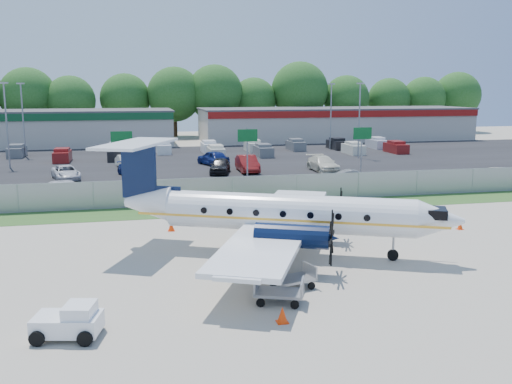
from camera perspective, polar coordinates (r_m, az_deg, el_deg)
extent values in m
plane|color=#B1A795|center=(29.36, 2.57, -6.50)|extent=(170.00, 170.00, 0.00)
cube|color=#2D561E|center=(40.70, -1.85, -1.68)|extent=(170.00, 4.00, 0.02)
cube|color=black|center=(47.46, -3.43, 0.06)|extent=(170.00, 8.00, 0.02)
cube|color=black|center=(68.04, -6.28, 3.17)|extent=(170.00, 32.00, 0.02)
cube|color=gray|center=(42.44, -2.36, 0.18)|extent=(120.00, 0.02, 1.90)
cube|color=gray|center=(42.27, -2.37, 1.49)|extent=(120.00, 0.06, 0.06)
cube|color=gray|center=(42.62, -2.35, -1.07)|extent=(120.00, 0.06, 0.06)
cube|color=#BDB6AB|center=(90.83, -23.24, 5.78)|extent=(46.00, 12.00, 5.00)
cube|color=#474749|center=(90.69, -23.35, 7.43)|extent=(46.40, 12.40, 0.24)
cube|color=#0F4723|center=(84.74, -24.07, 6.80)|extent=(46.00, 0.20, 1.00)
cube|color=#BDB6AB|center=(95.35, 7.98, 6.70)|extent=(44.00, 12.00, 5.00)
cube|color=#474749|center=(95.22, 8.02, 8.27)|extent=(44.40, 12.40, 0.24)
cube|color=maroon|center=(89.56, 9.39, 7.71)|extent=(44.00, 0.20, 1.00)
cylinder|color=gray|center=(50.47, -13.22, 3.28)|extent=(0.14, 0.14, 5.00)
cube|color=#0C5923|center=(50.13, -13.30, 5.30)|extent=(1.80, 0.08, 1.10)
cylinder|color=gray|center=(51.52, -0.88, 3.70)|extent=(0.14, 0.14, 5.00)
cube|color=#0C5923|center=(51.20, -0.85, 5.68)|extent=(1.80, 0.08, 1.10)
cylinder|color=gray|center=(54.81, 10.48, 3.93)|extent=(0.14, 0.14, 5.00)
cube|color=#0C5923|center=(54.51, 10.61, 5.79)|extent=(1.80, 0.08, 1.10)
cylinder|color=gray|center=(66.43, -23.66, 6.07)|extent=(0.18, 0.18, 9.00)
cube|color=gray|center=(66.31, -23.95, 9.95)|extent=(0.90, 0.35, 0.18)
cylinder|color=gray|center=(70.75, 10.28, 6.99)|extent=(0.18, 0.18, 9.00)
cube|color=gray|center=(70.63, 10.40, 10.64)|extent=(0.90, 0.35, 0.18)
cylinder|color=gray|center=(76.25, -22.26, 6.63)|extent=(0.18, 0.18, 9.00)
cube|color=gray|center=(76.15, -22.49, 10.00)|extent=(0.90, 0.35, 0.18)
cylinder|color=gray|center=(80.05, 7.49, 7.45)|extent=(0.18, 0.18, 9.00)
cube|color=gray|center=(79.94, 7.57, 10.67)|extent=(0.90, 0.35, 0.18)
cylinder|color=white|center=(29.30, 3.31, -2.13)|extent=(12.33, 7.06, 1.93)
cone|color=white|center=(29.15, 17.98, -2.70)|extent=(2.84, 2.69, 1.93)
cone|color=white|center=(31.33, -10.67, -1.09)|extent=(3.20, 2.86, 1.93)
cube|color=black|center=(29.05, 17.62, -2.00)|extent=(1.38, 1.58, 0.46)
cube|color=white|center=(29.51, 2.33, -3.14)|extent=(10.43, 17.58, 0.22)
cylinder|color=black|center=(26.48, 3.62, -4.40)|extent=(3.60, 2.46, 1.12)
cylinder|color=black|center=(32.16, 5.19, -1.76)|extent=(3.60, 2.46, 1.12)
cube|color=black|center=(31.24, -11.63, 2.06)|extent=(1.83, 0.97, 2.94)
cube|color=white|center=(31.10, -11.91, 4.74)|extent=(4.85, 6.73, 0.14)
cylinder|color=gray|center=(29.37, 13.56, -5.44)|extent=(0.12, 0.12, 1.32)
cylinder|color=black|center=(29.47, 13.52, -6.15)|extent=(0.59, 0.40, 0.57)
cylinder|color=black|center=(27.07, 1.23, -7.25)|extent=(0.76, 0.64, 0.65)
cylinder|color=black|center=(32.64, 3.20, -4.17)|extent=(0.76, 0.64, 0.65)
cube|color=white|center=(21.25, -18.34, -12.40)|extent=(2.48, 1.81, 0.63)
cube|color=white|center=(20.93, -17.23, -11.24)|extent=(1.22, 1.35, 0.45)
cube|color=black|center=(20.81, -16.15, -11.25)|extent=(0.38, 1.00, 0.36)
cylinder|color=black|center=(21.00, -21.06, -13.51)|extent=(0.57, 0.31, 0.54)
cylinder|color=black|center=(22.20, -19.74, -12.10)|extent=(0.57, 0.31, 0.54)
cylinder|color=black|center=(20.49, -16.73, -13.86)|extent=(0.57, 0.31, 0.54)
cylinder|color=black|center=(21.71, -15.65, -12.38)|extent=(0.57, 0.31, 0.54)
cube|color=gray|center=(23.21, 2.33, -10.03)|extent=(2.23, 1.79, 0.12)
cube|color=gray|center=(23.23, 0.06, -9.24)|extent=(0.50, 1.11, 0.58)
cube|color=gray|center=(23.03, 4.64, -9.45)|extent=(0.50, 1.11, 0.58)
cylinder|color=black|center=(22.89, 0.45, -11.02)|extent=(0.37, 0.24, 0.35)
cylinder|color=black|center=(23.88, 0.84, -10.09)|extent=(0.37, 0.24, 0.35)
cylinder|color=black|center=(22.75, 3.90, -11.19)|extent=(0.37, 0.24, 0.35)
cylinder|color=black|center=(23.74, 4.14, -10.25)|extent=(0.37, 0.24, 0.35)
cube|color=gray|center=(24.84, 3.67, -8.70)|extent=(2.08, 1.57, 0.11)
cube|color=gray|center=(24.32, 1.90, -8.42)|extent=(0.37, 1.09, 0.55)
cube|color=gray|center=(25.20, 5.38, -7.77)|extent=(0.37, 1.09, 0.55)
cylinder|color=black|center=(24.19, 2.99, -9.85)|extent=(0.35, 0.20, 0.33)
cylinder|color=black|center=(25.01, 1.76, -9.15)|extent=(0.35, 0.20, 0.33)
cylinder|color=black|center=(24.85, 5.57, -9.33)|extent=(0.35, 0.20, 0.33)
cylinder|color=black|center=(25.65, 4.29, -8.67)|extent=(0.35, 0.20, 0.33)
cone|color=#FF3A08|center=(36.97, 19.74, -3.14)|extent=(0.35, 0.35, 0.52)
cube|color=#FF3A08|center=(37.02, 19.72, -3.51)|extent=(0.37, 0.37, 0.03)
cone|color=#FF3A08|center=(21.47, 2.65, -12.16)|extent=(0.40, 0.40, 0.61)
cube|color=#FF3A08|center=(21.58, 2.65, -12.86)|extent=(0.43, 0.43, 0.03)
cone|color=#FF3A08|center=(34.81, -8.48, -3.40)|extent=(0.39, 0.39, 0.59)
cube|color=#FF3A08|center=(34.87, -8.46, -3.84)|extent=(0.41, 0.41, 0.03)
imported|color=silver|center=(46.19, -18.25, -0.76)|extent=(5.13, 2.97, 1.64)
imported|color=#595B5E|center=(51.56, 8.98, 0.77)|extent=(4.04, 1.93, 1.28)
imported|color=beige|center=(56.28, 23.31, 0.84)|extent=(4.49, 1.83, 1.53)
imported|color=silver|center=(56.48, -18.44, 1.19)|extent=(3.28, 5.14, 1.32)
imported|color=navy|center=(57.11, -12.40, 1.59)|extent=(2.94, 4.74, 1.28)
imported|color=black|center=(57.45, -3.61, 1.86)|extent=(2.91, 4.86, 1.55)
imported|color=maroon|center=(58.48, -0.88, 2.03)|extent=(1.88, 5.17, 1.69)
imported|color=beige|center=(59.25, 6.70, 2.07)|extent=(2.30, 5.44, 1.57)
imported|color=beige|center=(63.19, -12.97, 2.40)|extent=(2.24, 4.54, 1.43)
imported|color=navy|center=(63.56, -4.30, 2.68)|extent=(3.45, 5.28, 1.67)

